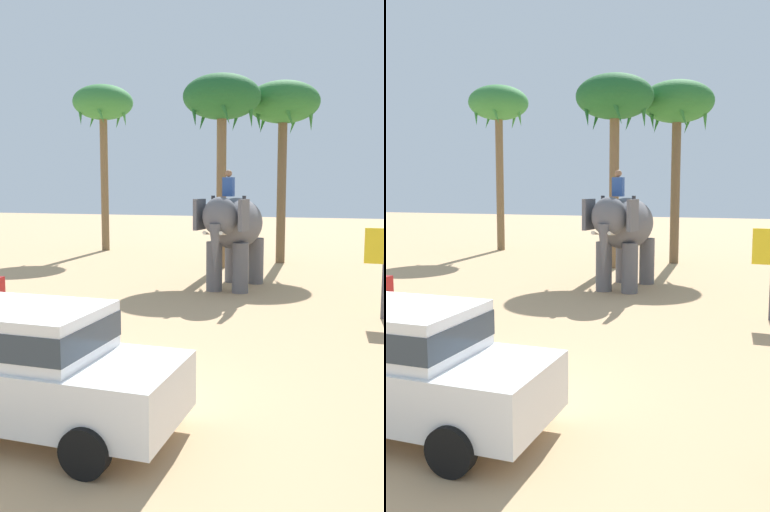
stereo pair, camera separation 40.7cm
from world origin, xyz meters
The scene contains 6 objects.
ground_plane centered at (0.00, 0.00, 0.00)m, with size 120.00×120.00×0.00m, color tan.
car_sedan_foreground centered at (-0.07, -0.45, 0.93)m, with size 4.16×1.99×1.70m.
elephant_with_mahout centered at (-0.27, 10.72, 1.99)m, with size 1.75×3.91×3.88m.
palm_tree_behind_elephant centered at (0.05, 17.57, 6.86)m, with size 3.20×3.20×7.99m.
palm_tree_near_hut centered at (-2.04, 15.18, 6.83)m, with size 3.20×3.20×7.95m.
palm_tree_left_of_road centered at (-9.91, 19.47, 7.63)m, with size 3.20×3.20×8.82m.
Camera 1 is at (4.29, -6.13, 3.21)m, focal length 37.13 mm.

